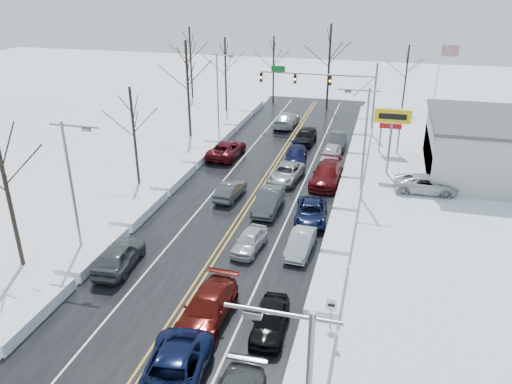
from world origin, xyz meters
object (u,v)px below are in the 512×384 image
(traffic_signal_mast, at_px, (330,84))
(oncoming_car_0, at_px, (230,198))
(tires_plus_sign, at_px, (392,121))
(flagpole, at_px, (438,82))

(traffic_signal_mast, distance_m, oncoming_car_0, 22.21)
(traffic_signal_mast, bearing_deg, oncoming_car_0, -104.13)
(traffic_signal_mast, relative_size, oncoming_car_0, 3.20)
(oncoming_car_0, bearing_deg, traffic_signal_mast, -99.57)
(traffic_signal_mast, bearing_deg, tires_plus_sign, -59.54)
(flagpole, bearing_deg, traffic_signal_mast, -170.27)
(oncoming_car_0, bearing_deg, tires_plus_sign, -139.65)
(traffic_signal_mast, height_order, flagpole, flagpole)
(flagpole, xyz_separation_m, oncoming_car_0, (-16.98, -22.88, -5.93))
(tires_plus_sign, height_order, oncoming_car_0, tires_plus_sign)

